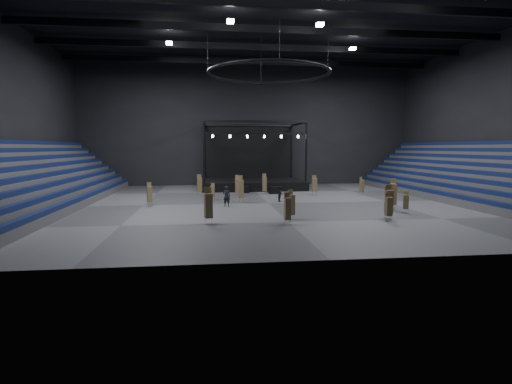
{
  "coord_description": "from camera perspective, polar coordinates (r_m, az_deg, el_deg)",
  "views": [
    {
      "loc": [
        -6.06,
        -40.11,
        5.66
      ],
      "look_at": [
        -1.52,
        -2.0,
        1.4
      ],
      "focal_mm": 28.0,
      "sensor_mm": 36.0,
      "label": 1
    }
  ],
  "objects": [
    {
      "name": "wall_front",
      "position": [
        20.32,
        11.06,
        15.68
      ],
      "size": [
        50.0,
        0.2,
        18.0
      ],
      "primitive_type": "cube",
      "color": "black",
      "rests_on": "ground"
    },
    {
      "name": "crew_member",
      "position": [
        42.22,
        3.56,
        -0.26
      ],
      "size": [
        0.87,
        0.97,
        1.64
      ],
      "primitive_type": "imported",
      "rotation": [
        0.0,
        0.0,
        1.2
      ],
      "color": "black",
      "rests_on": "floor"
    },
    {
      "name": "floodlights",
      "position": [
        38.21,
        2.84,
        22.96
      ],
      "size": [
        28.6,
        16.6,
        0.25
      ],
      "color": "white",
      "rests_on": "roof_girders"
    },
    {
      "name": "flight_case_right",
      "position": [
        50.61,
        2.4,
        0.34
      ],
      "size": [
        1.27,
        0.96,
        0.76
      ],
      "primitive_type": "cube",
      "rotation": [
        0.0,
        0.0,
        0.39
      ],
      "color": "black",
      "rests_on": "floor"
    },
    {
      "name": "wall_left",
      "position": [
        44.48,
        -32.49,
        9.66
      ],
      "size": [
        0.2,
        42.0,
        18.0
      ],
      "primitive_type": "cube",
      "color": "black",
      "rests_on": "ground"
    },
    {
      "name": "wall_back",
      "position": [
        61.5,
        -1.15,
        9.45
      ],
      "size": [
        50.0,
        0.2,
        18.0
      ],
      "primitive_type": "cube",
      "color": "black",
      "rests_on": "ground"
    },
    {
      "name": "bleachers_left",
      "position": [
        43.69,
        -29.48,
        0.35
      ],
      "size": [
        7.2,
        40.0,
        6.4
      ],
      "color": "#454548",
      "rests_on": "floor"
    },
    {
      "name": "bleachers_right",
      "position": [
        49.64,
        28.98,
        1.0
      ],
      "size": [
        7.2,
        40.0,
        6.4
      ],
      "color": "#454548",
      "rests_on": "floor"
    },
    {
      "name": "chair_stack_13",
      "position": [
        48.79,
        1.22,
        1.21
      ],
      "size": [
        0.49,
        0.49,
        2.53
      ],
      "rotation": [
        0.0,
        0.0,
        0.01
      ],
      "color": "silver",
      "rests_on": "floor"
    },
    {
      "name": "chair_stack_7",
      "position": [
        41.84,
        -2.17,
        0.5
      ],
      "size": [
        0.58,
        0.58,
        2.78
      ],
      "rotation": [
        0.0,
        0.0,
        0.21
      ],
      "color": "silver",
      "rests_on": "floor"
    },
    {
      "name": "roof_girders",
      "position": [
        42.17,
        1.87,
        22.21
      ],
      "size": [
        49.0,
        30.35,
        0.7
      ],
      "color": "black",
      "rests_on": "ceiling"
    },
    {
      "name": "chair_stack_3",
      "position": [
        43.79,
        -6.23,
        0.17
      ],
      "size": [
        0.51,
        0.51,
        1.83
      ],
      "rotation": [
        0.0,
        0.0,
        -0.22
      ],
      "color": "silver",
      "rests_on": "floor"
    },
    {
      "name": "chair_stack_1",
      "position": [
        29.87,
        -6.83,
        -1.87
      ],
      "size": [
        0.66,
        0.66,
        2.74
      ],
      "rotation": [
        0.0,
        0.0,
        0.23
      ],
      "color": "silver",
      "rests_on": "floor"
    },
    {
      "name": "chair_stack_2",
      "position": [
        48.37,
        8.35,
        1.06
      ],
      "size": [
        0.55,
        0.55,
        2.39
      ],
      "rotation": [
        0.0,
        0.0,
        -0.03
      ],
      "color": "silver",
      "rests_on": "floor"
    },
    {
      "name": "wall_right",
      "position": [
        50.83,
        31.33,
        9.19
      ],
      "size": [
        0.2,
        42.0,
        18.0
      ],
      "primitive_type": "cube",
      "color": "black",
      "rests_on": "ground"
    },
    {
      "name": "chair_stack_11",
      "position": [
        32.73,
        18.42,
        -1.91
      ],
      "size": [
        0.46,
        0.46,
        2.21
      ],
      "rotation": [
        0.0,
        0.0,
        0.01
      ],
      "color": "silver",
      "rests_on": "floor"
    },
    {
      "name": "chair_stack_9",
      "position": [
        33.66,
        18.46,
        -1.24
      ],
      "size": [
        0.55,
        0.55,
        2.74
      ],
      "rotation": [
        0.0,
        0.0,
        -0.04
      ],
      "color": "silver",
      "rests_on": "floor"
    },
    {
      "name": "flight_case_left",
      "position": [
        50.29,
        -1.72,
        0.36
      ],
      "size": [
        1.44,
        1.11,
        0.86
      ],
      "primitive_type": "cube",
      "rotation": [
        0.0,
        0.0,
        -0.42
      ],
      "color": "black",
      "rests_on": "floor"
    },
    {
      "name": "ceiling",
      "position": [
        42.4,
        1.87,
        23.25
      ],
      "size": [
        50.0,
        42.0,
        0.2
      ],
      "primitive_type": "cube",
      "color": "black",
      "rests_on": "wall_back"
    },
    {
      "name": "chair_stack_6",
      "position": [
        47.6,
        -8.07,
        1.05
      ],
      "size": [
        0.61,
        0.61,
        2.54
      ],
      "rotation": [
        0.0,
        0.0,
        0.17
      ],
      "color": "silver",
      "rests_on": "floor"
    },
    {
      "name": "chair_stack_5",
      "position": [
        37.13,
        20.62,
        -1.27
      ],
      "size": [
        0.57,
        0.57,
        1.88
      ],
      "rotation": [
        0.0,
        0.0,
        -0.39
      ],
      "color": "silver",
      "rests_on": "floor"
    },
    {
      "name": "truss_ring",
      "position": [
        41.22,
        1.84,
        16.59
      ],
      "size": [
        12.3,
        12.3,
        5.15
      ],
      "color": "black",
      "rests_on": "ceiling"
    },
    {
      "name": "chair_stack_14",
      "position": [
        31.67,
        5.07,
        -1.76
      ],
      "size": [
        0.56,
        0.56,
        2.36
      ],
      "rotation": [
        0.0,
        0.0,
        0.31
      ],
      "color": "silver",
      "rests_on": "floor"
    },
    {
      "name": "man_center",
      "position": [
        38.81,
        -4.22,
        -0.6
      ],
      "size": [
        0.82,
        0.65,
        1.97
      ],
      "primitive_type": "imported",
      "rotation": [
        0.0,
        0.0,
        2.87
      ],
      "color": "black",
      "rests_on": "floor"
    },
    {
      "name": "chair_stack_4",
      "position": [
        40.22,
        -14.96,
        -0.24
      ],
      "size": [
        0.57,
        0.57,
        2.33
      ],
      "rotation": [
        0.0,
        0.0,
        0.29
      ],
      "color": "silver",
      "rests_on": "floor"
    },
    {
      "name": "chair_stack_12",
      "position": [
        38.84,
        19.02,
        -0.23
      ],
      "size": [
        0.61,
        0.61,
        2.84
      ],
      "rotation": [
        0.0,
        0.0,
        -0.17
      ],
      "color": "silver",
      "rests_on": "floor"
    },
    {
      "name": "chair_stack_8",
      "position": [
        49.52,
        14.87,
        0.87
      ],
      "size": [
        0.55,
        0.55,
        2.18
      ],
      "rotation": [
        0.0,
        0.0,
        0.43
      ],
      "color": "silver",
      "rests_on": "floor"
    },
    {
      "name": "chair_stack_10",
      "position": [
        47.09,
        -2.63,
        0.98
      ],
      "size": [
        0.62,
        0.62,
        2.47
      ],
      "rotation": [
        0.0,
        0.0,
        0.37
      ],
      "color": "silver",
      "rests_on": "floor"
    },
    {
      "name": "flight_case_mid",
      "position": [
        49.34,
        2.71,
        0.26
      ],
      "size": [
        1.42,
        0.85,
        0.89
      ],
      "primitive_type": "cube",
      "rotation": [
        0.0,
        0.0,
        0.14
      ],
      "color": "black",
      "rests_on": "floor"
    },
    {
      "name": "stage",
      "position": [
        56.82,
        -0.65,
        2.09
      ],
      "size": [
        14.0,
        10.0,
        9.2
      ],
      "color": "black",
      "rests_on": "floor"
    },
    {
      "name": "chair_stack_0",
      "position": [
        29.53,
        4.52,
        -2.32
      ],
      "size": [
        0.48,
        0.48,
        2.4
      ],
      "rotation": [
        0.0,
        0.0,
        0.09
      ],
      "color": "silver",
      "rests_on": "floor"
    },
    {
      "name": "floor",
      "position": [
        40.95,
        1.78,
        -1.61
      ],
      "size": [
        50.0,
        50.0,
        0.0
      ],
      "primitive_type": "plane",
      "color": "#47484A",
      "rests_on": "ground"
    }
  ]
}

